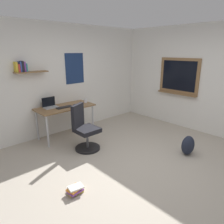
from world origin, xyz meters
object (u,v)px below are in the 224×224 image
at_px(office_chair, 84,130).
at_px(computer_mouse, 75,105).
at_px(keyboard, 64,107).
at_px(backpack, 188,145).
at_px(coffee_mug, 85,101).
at_px(desk, 65,110).
at_px(book_stack_on_floor, 75,190).
at_px(laptop, 50,105).

xyz_separation_m(office_chair, computer_mouse, (0.28, 0.75, 0.35)).
xyz_separation_m(keyboard, computer_mouse, (0.28, -0.00, 0.01)).
bearing_deg(keyboard, backpack, -60.08).
xyz_separation_m(office_chair, coffee_mug, (0.62, 0.80, 0.38)).
relative_size(desk, book_stack_on_floor, 5.25).
height_order(desk, laptop, laptop).
bearing_deg(computer_mouse, book_stack_on_floor, -123.82).
bearing_deg(coffee_mug, desk, 176.98).
relative_size(office_chair, backpack, 2.47).
relative_size(laptop, backpack, 0.81).
relative_size(desk, laptop, 4.23).
bearing_deg(coffee_mug, backpack, -73.14).
bearing_deg(backpack, laptop, 121.52).
bearing_deg(book_stack_on_floor, laptop, 70.97).
relative_size(computer_mouse, coffee_mug, 1.13).
relative_size(desk, coffee_mug, 14.27).
relative_size(laptop, book_stack_on_floor, 1.24).
relative_size(office_chair, keyboard, 2.57).
xyz_separation_m(desk, book_stack_on_floor, (-1.00, -1.89, -0.61)).
distance_m(office_chair, backpack, 2.09).
xyz_separation_m(office_chair, book_stack_on_floor, (-0.93, -1.06, -0.35)).
relative_size(backpack, book_stack_on_floor, 1.54).
height_order(laptop, book_stack_on_floor, laptop).
xyz_separation_m(desk, laptop, (-0.30, 0.15, 0.13)).
relative_size(desk, computer_mouse, 12.62).
distance_m(computer_mouse, book_stack_on_floor, 2.29).
relative_size(office_chair, laptop, 3.06).
relative_size(office_chair, computer_mouse, 9.13).
distance_m(computer_mouse, backpack, 2.63).
height_order(coffee_mug, backpack, coffee_mug).
bearing_deg(computer_mouse, desk, 159.68).
distance_m(backpack, book_stack_on_floor, 2.35).
bearing_deg(keyboard, laptop, 134.95).
distance_m(keyboard, book_stack_on_floor, 2.16).
height_order(keyboard, coffee_mug, coffee_mug).
bearing_deg(book_stack_on_floor, desk, 62.14).
xyz_separation_m(coffee_mug, backpack, (0.72, -2.39, -0.59)).
xyz_separation_m(office_chair, laptop, (-0.23, 0.98, 0.39)).
distance_m(coffee_mug, book_stack_on_floor, 2.54).
height_order(office_chair, keyboard, office_chair).
bearing_deg(book_stack_on_floor, computer_mouse, 56.18).
distance_m(keyboard, computer_mouse, 0.28).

